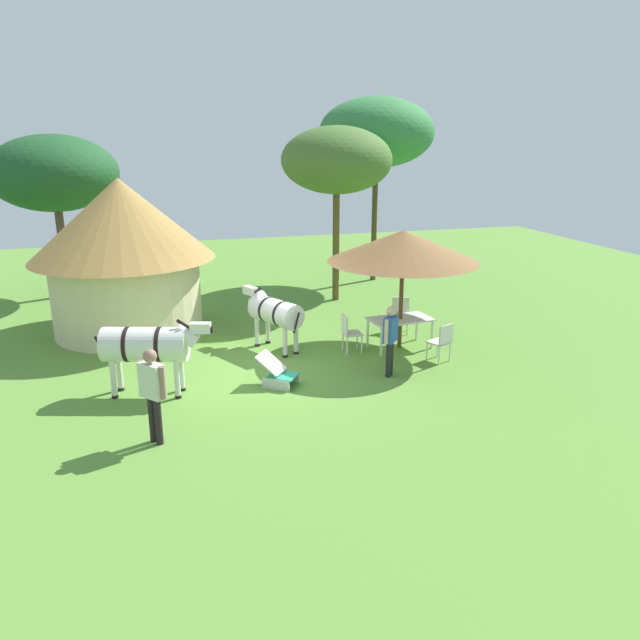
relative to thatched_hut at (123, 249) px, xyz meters
name	(u,v)px	position (x,y,z in m)	size (l,w,h in m)	color
ground_plane	(273,370)	(3.02, -3.89, -2.19)	(36.00, 36.00, 0.00)	#5B8D36
thatched_hut	(123,249)	(0.00, 0.00, 0.00)	(4.64, 4.64, 3.96)	beige
shade_umbrella	(403,246)	(6.30, -3.25, 0.31)	(3.55, 3.55, 2.87)	brown
patio_dining_table	(400,322)	(6.30, -3.25, -1.53)	(1.58, 0.99, 0.74)	silver
patio_chair_east_end	(442,340)	(6.83, -4.43, -1.66)	(0.57, 0.56, 0.90)	silver
patio_chair_near_lawn	(400,312)	(6.82, -2.08, -1.66)	(0.57, 0.56, 0.90)	silver
patio_chair_near_hut	(349,331)	(5.02, -3.19, -1.66)	(0.44, 0.46, 0.90)	white
guest_beside_umbrella	(390,335)	(5.37, -4.88, -1.26)	(0.43, 0.44, 1.55)	black
standing_watcher	(153,388)	(0.47, -6.59, -1.18)	(0.45, 0.48, 1.67)	black
striped_lounge_chair	(278,373)	(2.97, -4.71, -1.93)	(0.95, 0.89, 0.65)	#29A178
zebra_nearest_camera	(274,312)	(3.36, -2.53, -1.25)	(1.20, 1.90, 1.47)	silver
zebra_by_umbrella	(148,345)	(0.43, -4.48, -1.15)	(2.26, 1.12, 1.57)	silver
acacia_tree_right_background	(377,133)	(8.30, 3.80, 2.86)	(3.87, 3.87, 6.21)	#4F3C1C
acacia_tree_behind_hut	(54,174)	(-1.96, 4.34, 1.66)	(3.85, 3.85, 5.01)	brown
acacia_tree_left_background	(337,161)	(6.18, 1.51, 2.06)	(3.30, 3.30, 5.25)	brown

